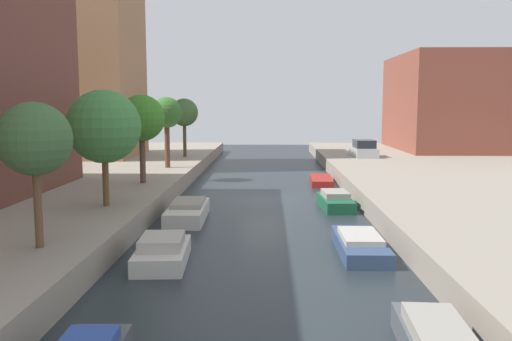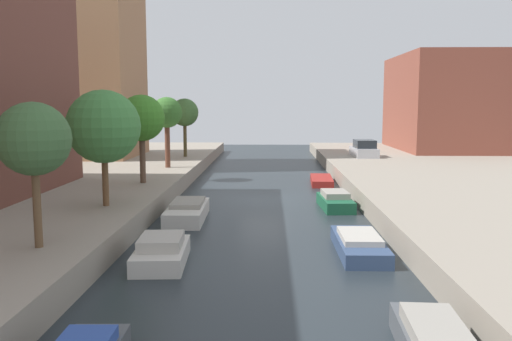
{
  "view_description": "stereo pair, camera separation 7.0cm",
  "coord_description": "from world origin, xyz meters",
  "px_view_note": "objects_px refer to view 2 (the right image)",
  "views": [
    {
      "loc": [
        0.27,
        -29.51,
        5.41
      ],
      "look_at": [
        -0.46,
        2.07,
        1.46
      ],
      "focal_mm": 37.23,
      "sensor_mm": 36.0,
      "label": 1
    },
    {
      "loc": [
        0.34,
        -29.51,
        5.41
      ],
      "look_at": [
        -0.46,
        2.07,
        1.46
      ],
      "focal_mm": 37.23,
      "sensor_mm": 36.0,
      "label": 2
    }
  ],
  "objects_px": {
    "low_block_right": "(450,102)",
    "street_tree_4": "(185,113)",
    "apartment_tower_far": "(75,36)",
    "street_tree_3": "(167,114)",
    "parked_car": "(364,149)",
    "street_tree_2": "(142,119)",
    "moored_boat_right_1": "(359,244)",
    "moored_boat_left_1": "(161,252)",
    "street_tree_0": "(34,140)",
    "moored_boat_right_2": "(335,201)",
    "moored_boat_left_2": "(187,211)",
    "street_tree_1": "(103,127)",
    "moored_boat_right_3": "(321,181)"
  },
  "relations": [
    {
      "from": "street_tree_0",
      "to": "street_tree_3",
      "type": "xyz_separation_m",
      "value": [
        -0.0,
        21.01,
        0.42
      ]
    },
    {
      "from": "parked_car",
      "to": "moored_boat_right_2",
      "type": "height_order",
      "value": "parked_car"
    },
    {
      "from": "parked_car",
      "to": "street_tree_0",
      "type": "bearing_deg",
      "value": -117.4
    },
    {
      "from": "low_block_right",
      "to": "moored_boat_left_1",
      "type": "relative_size",
      "value": 4.06
    },
    {
      "from": "moored_boat_left_2",
      "to": "street_tree_4",
      "type": "bearing_deg",
      "value": 99.23
    },
    {
      "from": "apartment_tower_far",
      "to": "street_tree_1",
      "type": "height_order",
      "value": "apartment_tower_far"
    },
    {
      "from": "street_tree_1",
      "to": "street_tree_3",
      "type": "bearing_deg",
      "value": 90.0
    },
    {
      "from": "street_tree_0",
      "to": "moored_boat_left_1",
      "type": "relative_size",
      "value": 1.3
    },
    {
      "from": "moored_boat_right_2",
      "to": "parked_car",
      "type": "bearing_deg",
      "value": 75.5
    },
    {
      "from": "street_tree_2",
      "to": "moored_boat_right_1",
      "type": "bearing_deg",
      "value": -45.22
    },
    {
      "from": "street_tree_4",
      "to": "moored_boat_left_1",
      "type": "xyz_separation_m",
      "value": [
        3.48,
        -27.16,
        -4.29
      ]
    },
    {
      "from": "moored_boat_right_1",
      "to": "moored_boat_left_1",
      "type": "bearing_deg",
      "value": -167.88
    },
    {
      "from": "apartment_tower_far",
      "to": "moored_boat_right_3",
      "type": "xyz_separation_m",
      "value": [
        19.92,
        -8.98,
        -10.91
      ]
    },
    {
      "from": "low_block_right",
      "to": "street_tree_1",
      "type": "xyz_separation_m",
      "value": [
        -24.81,
        -30.2,
        -1.15
      ]
    },
    {
      "from": "moored_boat_right_1",
      "to": "moored_boat_right_2",
      "type": "relative_size",
      "value": 1.19
    },
    {
      "from": "low_block_right",
      "to": "moored_boat_right_2",
      "type": "xyz_separation_m",
      "value": [
        -14.21,
        -25.46,
        -5.21
      ]
    },
    {
      "from": "street_tree_0",
      "to": "low_block_right",
      "type": "bearing_deg",
      "value": 56.17
    },
    {
      "from": "parked_car",
      "to": "moored_boat_right_1",
      "type": "distance_m",
      "value": 26.63
    },
    {
      "from": "low_block_right",
      "to": "street_tree_4",
      "type": "bearing_deg",
      "value": -161.67
    },
    {
      "from": "street_tree_1",
      "to": "apartment_tower_far",
      "type": "bearing_deg",
      "value": 112.35
    },
    {
      "from": "parked_car",
      "to": "moored_boat_left_2",
      "type": "xyz_separation_m",
      "value": [
        -11.92,
        -20.69,
        -1.2
      ]
    },
    {
      "from": "street_tree_0",
      "to": "moored_boat_right_2",
      "type": "xyz_separation_m",
      "value": [
        10.6,
        11.55,
        -3.96
      ]
    },
    {
      "from": "street_tree_1",
      "to": "parked_car",
      "type": "height_order",
      "value": "street_tree_1"
    },
    {
      "from": "street_tree_2",
      "to": "street_tree_3",
      "type": "distance_m",
      "value": 7.35
    },
    {
      "from": "moored_boat_right_3",
      "to": "moored_boat_right_1",
      "type": "bearing_deg",
      "value": -90.93
    },
    {
      "from": "street_tree_2",
      "to": "moored_boat_right_2",
      "type": "relative_size",
      "value": 1.36
    },
    {
      "from": "street_tree_2",
      "to": "moored_boat_left_1",
      "type": "bearing_deg",
      "value": -73.88
    },
    {
      "from": "low_block_right",
      "to": "moored_boat_right_3",
      "type": "height_order",
      "value": "low_block_right"
    },
    {
      "from": "street_tree_3",
      "to": "parked_car",
      "type": "relative_size",
      "value": 1.22
    },
    {
      "from": "apartment_tower_far",
      "to": "moored_boat_right_2",
      "type": "bearing_deg",
      "value": -41.69
    },
    {
      "from": "moored_boat_left_1",
      "to": "street_tree_3",
      "type": "bearing_deg",
      "value": 100.17
    },
    {
      "from": "moored_boat_right_2",
      "to": "moored_boat_right_3",
      "type": "bearing_deg",
      "value": 89.19
    },
    {
      "from": "street_tree_3",
      "to": "moored_boat_right_2",
      "type": "height_order",
      "value": "street_tree_3"
    },
    {
      "from": "street_tree_3",
      "to": "street_tree_1",
      "type": "bearing_deg",
      "value": -90.0
    },
    {
      "from": "apartment_tower_far",
      "to": "street_tree_4",
      "type": "bearing_deg",
      "value": -2.37
    },
    {
      "from": "moored_boat_left_2",
      "to": "moored_boat_right_1",
      "type": "relative_size",
      "value": 1.03
    },
    {
      "from": "street_tree_2",
      "to": "street_tree_0",
      "type": "bearing_deg",
      "value": -90.0
    },
    {
      "from": "low_block_right",
      "to": "moored_boat_right_1",
      "type": "relative_size",
      "value": 3.23
    },
    {
      "from": "parked_car",
      "to": "street_tree_2",
      "type": "bearing_deg",
      "value": -134.16
    },
    {
      "from": "street_tree_3",
      "to": "parked_car",
      "type": "distance_m",
      "value": 17.6
    },
    {
      "from": "street_tree_2",
      "to": "moored_boat_right_3",
      "type": "xyz_separation_m",
      "value": [
        10.72,
        6.53,
        -4.39
      ]
    },
    {
      "from": "street_tree_0",
      "to": "moored_boat_right_3",
      "type": "height_order",
      "value": "street_tree_0"
    },
    {
      "from": "low_block_right",
      "to": "street_tree_3",
      "type": "xyz_separation_m",
      "value": [
        -24.81,
        -16.0,
        -0.83
      ]
    },
    {
      "from": "moored_boat_right_3",
      "to": "moored_boat_left_1",
      "type": "bearing_deg",
      "value": -111.34
    },
    {
      "from": "moored_boat_left_1",
      "to": "street_tree_4",
      "type": "bearing_deg",
      "value": 97.29
    },
    {
      "from": "apartment_tower_far",
      "to": "moored_boat_right_2",
      "type": "height_order",
      "value": "apartment_tower_far"
    },
    {
      "from": "street_tree_0",
      "to": "street_tree_2",
      "type": "xyz_separation_m",
      "value": [
        0.0,
        13.66,
        0.28
      ]
    },
    {
      "from": "apartment_tower_far",
      "to": "moored_boat_right_1",
      "type": "xyz_separation_m",
      "value": [
        19.64,
        -26.04,
        -10.82
      ]
    },
    {
      "from": "street_tree_0",
      "to": "moored_boat_left_2",
      "type": "xyz_separation_m",
      "value": [
        3.28,
        8.62,
        -3.95
      ]
    },
    {
      "from": "apartment_tower_far",
      "to": "street_tree_3",
      "type": "relative_size",
      "value": 4.12
    }
  ]
}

